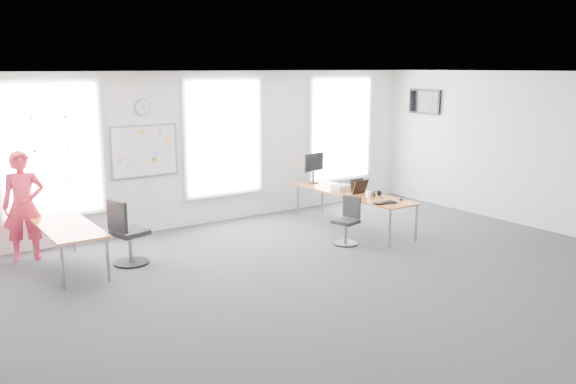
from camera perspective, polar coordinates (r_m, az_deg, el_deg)
floor at (r=9.18m, az=4.53°, el=-7.96°), size 10.00×10.00×0.00m
ceiling at (r=8.65m, az=4.85°, el=11.11°), size 10.00×10.00×0.00m
wall_back at (r=12.12m, az=-7.36°, el=4.08°), size 10.00×0.00×10.00m
wall_right at (r=12.54m, az=22.74°, el=3.52°), size 0.00×10.00×10.00m
window_left at (r=11.04m, az=-21.32°, el=3.69°), size 1.60×0.06×2.20m
window_mid at (r=12.21m, az=-6.07°, el=5.11°), size 1.60×0.06×2.20m
window_right at (r=13.88m, az=4.93°, el=5.91°), size 1.60×0.06×2.20m
desk_right at (r=11.82m, az=6.07°, el=-0.26°), size 0.76×2.87×0.70m
desk_left at (r=9.93m, az=-19.97°, el=-3.29°), size 0.76×1.90×0.69m
chair_right at (r=10.80m, az=5.58°, el=-2.92°), size 0.47×0.47×0.84m
chair_left at (r=9.92m, az=-14.87°, el=-4.02°), size 0.60×0.59×1.06m
person at (r=10.63m, az=-23.49°, el=-1.20°), size 0.74×0.58×1.78m
whiteboard at (r=11.54m, az=-13.28°, el=3.73°), size 1.20×0.03×0.90m
wall_clock at (r=11.46m, az=-13.46°, el=7.70°), size 0.30×0.04×0.30m
tv at (r=14.26m, az=12.66°, el=8.24°), size 0.06×0.90×0.55m
keyboard at (r=10.93m, az=9.05°, el=-1.01°), size 0.45×0.26×0.02m
mouse at (r=11.21m, az=10.54°, el=-0.70°), size 0.08×0.12×0.04m
lens_cap at (r=11.39m, az=8.80°, el=-0.52°), size 0.07×0.07×0.01m
headphones at (r=11.48m, az=8.24°, el=-0.16°), size 0.19×0.10×0.11m
laptop_sleeve at (r=11.66m, az=6.65°, el=0.50°), size 0.35×0.21×0.28m
paper_stack at (r=11.95m, az=5.03°, el=0.40°), size 0.35×0.27×0.12m
monitor at (r=12.66m, az=2.43°, el=2.53°), size 0.56×0.23×0.63m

